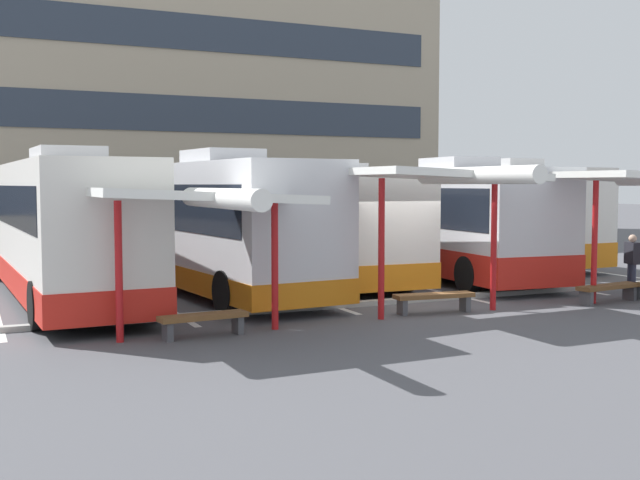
% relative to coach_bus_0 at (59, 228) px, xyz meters
% --- Properties ---
extents(ground_plane, '(160.00, 160.00, 0.00)m').
position_rel_coach_bus_0_xyz_m(ground_plane, '(7.63, -5.22, -1.79)').
color(ground_plane, '#515156').
extents(terminal_building, '(33.54, 12.38, 24.21)m').
position_rel_coach_bus_0_xyz_m(terminal_building, '(7.66, 25.80, 8.96)').
color(terminal_building, tan).
rests_on(terminal_building, ground).
extents(coach_bus_0, '(3.01, 12.51, 3.79)m').
position_rel_coach_bus_0_xyz_m(coach_bus_0, '(0.00, 0.00, 0.00)').
color(coach_bus_0, silver).
rests_on(coach_bus_0, ground).
extents(coach_bus_1, '(3.74, 12.63, 3.82)m').
position_rel_coach_bus_0_xyz_m(coach_bus_1, '(3.85, 0.31, 0.03)').
color(coach_bus_1, silver).
rests_on(coach_bus_1, ground).
extents(coach_bus_2, '(2.94, 11.16, 3.52)m').
position_rel_coach_bus_0_xyz_m(coach_bus_2, '(7.59, 1.15, -0.15)').
color(coach_bus_2, silver).
rests_on(coach_bus_2, ground).
extents(coach_bus_3, '(3.50, 11.52, 3.72)m').
position_rel_coach_bus_0_xyz_m(coach_bus_3, '(11.54, 0.17, -0.06)').
color(coach_bus_3, silver).
rests_on(coach_bus_3, ground).
extents(coach_bus_4, '(3.29, 10.43, 3.80)m').
position_rel_coach_bus_0_xyz_m(coach_bus_4, '(15.17, 2.67, -0.02)').
color(coach_bus_4, silver).
rests_on(coach_bus_4, ground).
extents(lane_stripe_1, '(0.16, 14.00, 0.01)m').
position_rel_coach_bus_0_xyz_m(lane_stripe_1, '(2.07, 1.35, -1.78)').
color(lane_stripe_1, white).
rests_on(lane_stripe_1, ground).
extents(lane_stripe_2, '(0.16, 14.00, 0.01)m').
position_rel_coach_bus_0_xyz_m(lane_stripe_2, '(5.78, 1.35, -1.78)').
color(lane_stripe_2, white).
rests_on(lane_stripe_2, ground).
extents(lane_stripe_3, '(0.16, 14.00, 0.01)m').
position_rel_coach_bus_0_xyz_m(lane_stripe_3, '(9.48, 1.35, -1.78)').
color(lane_stripe_3, white).
rests_on(lane_stripe_3, ground).
extents(lane_stripe_4, '(0.16, 14.00, 0.01)m').
position_rel_coach_bus_0_xyz_m(lane_stripe_4, '(13.19, 1.35, -1.78)').
color(lane_stripe_4, white).
rests_on(lane_stripe_4, ground).
extents(lane_stripe_5, '(0.16, 14.00, 0.01)m').
position_rel_coach_bus_0_xyz_m(lane_stripe_5, '(16.89, 1.35, -1.78)').
color(lane_stripe_5, white).
rests_on(lane_stripe_5, ground).
extents(waiting_shelter_0, '(4.08, 4.98, 2.86)m').
position_rel_coach_bus_0_xyz_m(waiting_shelter_0, '(1.88, -6.78, 0.85)').
color(waiting_shelter_0, red).
rests_on(waiting_shelter_0, ground).
extents(bench_0, '(1.76, 0.58, 0.45)m').
position_rel_coach_bus_0_xyz_m(bench_0, '(1.88, -6.69, -1.45)').
color(bench_0, brown).
rests_on(bench_0, ground).
extents(waiting_shelter_1, '(3.97, 4.75, 3.28)m').
position_rel_coach_bus_0_xyz_m(waiting_shelter_1, '(7.42, -6.63, 1.26)').
color(waiting_shelter_1, red).
rests_on(waiting_shelter_1, ground).
extents(bench_1, '(1.92, 0.60, 0.45)m').
position_rel_coach_bus_0_xyz_m(bench_1, '(7.42, -6.16, -1.45)').
color(bench_1, brown).
rests_on(bench_1, ground).
extents(bench_2, '(1.99, 0.68, 0.45)m').
position_rel_coach_bus_0_xyz_m(bench_2, '(12.19, -6.63, -1.45)').
color(bench_2, brown).
rests_on(bench_2, ground).
extents(platform_kerb, '(44.00, 0.24, 0.12)m').
position_rel_coach_bus_0_xyz_m(platform_kerb, '(7.63, -4.57, -1.73)').
color(platform_kerb, '#ADADA8').
rests_on(platform_kerb, ground).
extents(waiting_passenger_0, '(0.33, 0.49, 1.57)m').
position_rel_coach_bus_0_xyz_m(waiting_passenger_0, '(14.11, -5.53, -0.89)').
color(waiting_passenger_0, '#33384C').
rests_on(waiting_passenger_0, ground).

